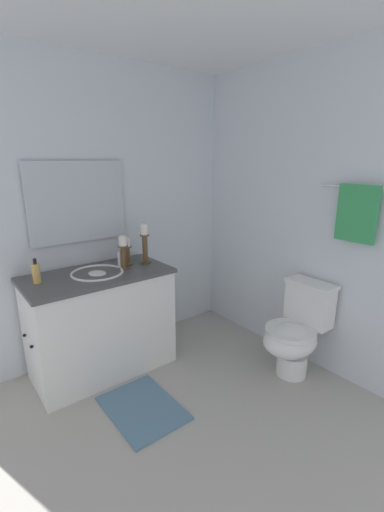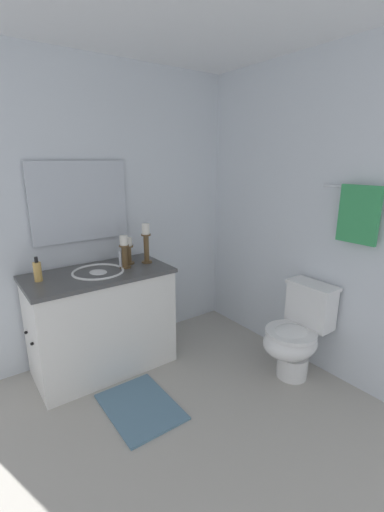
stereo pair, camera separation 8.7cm
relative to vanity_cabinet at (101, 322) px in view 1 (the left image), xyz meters
The scene contains 14 objects.
floor 1.00m from the vanity_cabinet, ahead, with size 2.43×2.60×0.02m, color #B2ADA3.
wall_back 1.89m from the vanity_cabinet, 58.49° to the left, with size 2.43×0.04×2.45m, color silver.
wall_left 0.89m from the vanity_cabinet, 154.53° to the left, with size 0.04×2.60×2.45m, color silver.
vanity_cabinet is the anchor object (origin of this frame).
sink_basin 0.38m from the vanity_cabinet, 90.00° to the left, with size 0.40×0.40×0.24m.
mirror 0.97m from the vanity_cabinet, behind, with size 0.02×0.78×0.63m, color silver.
candle_holder_tall 0.73m from the vanity_cabinet, 91.28° to the left, with size 0.09×0.09×0.33m.
candle_holder_short 0.61m from the vanity_cabinet, 102.90° to the left, with size 0.09×0.09×0.22m.
candle_holder_mid 0.60m from the vanity_cabinet, 85.17° to the left, with size 0.09×0.09×0.26m.
soap_bottle 0.65m from the vanity_cabinet, 97.91° to the right, with size 0.06×0.06×0.18m.
toilet 1.55m from the vanity_cabinet, 49.37° to the left, with size 0.39×0.54×0.75m.
towel_bar 2.17m from the vanity_cabinet, 47.80° to the left, with size 0.02×0.02×0.60m, color silver.
towel_near_vanity 2.07m from the vanity_cabinet, 47.43° to the left, with size 0.28×0.03×0.39m, color #389E59.
bath_mat 0.75m from the vanity_cabinet, ahead, with size 0.60×0.44×0.02m, color slate.
Camera 1 is at (1.53, -1.12, 1.67)m, focal length 24.10 mm.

